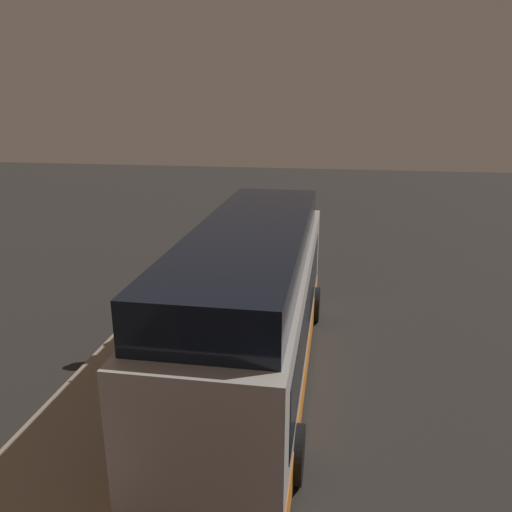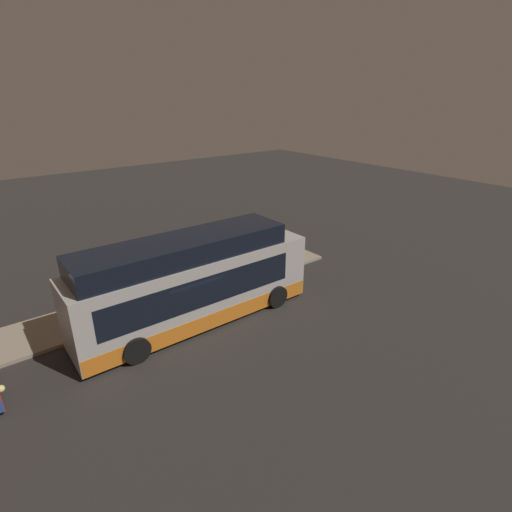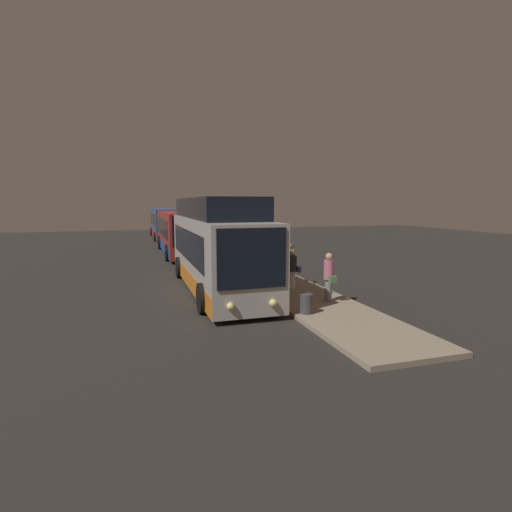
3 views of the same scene
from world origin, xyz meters
The scene contains 9 objects.
ground centered at (0.00, 0.00, 0.00)m, with size 80.00×80.00×0.00m, color #2B2826.
platform centered at (0.00, 3.03, 0.07)m, with size 20.00×2.86×0.15m.
bus_lead centered at (0.42, 0.12, 1.79)m, with size 10.70×2.79×3.96m.
passenger_boarding centered at (1.82, 3.09, 1.00)m, with size 0.43×0.60×1.62m.
passenger_waiting centered at (0.88, 3.38, 1.12)m, with size 0.48×0.64×1.81m.
passenger_with_bags centered at (4.38, 3.49, 1.12)m, with size 0.56×0.40×1.79m.
suitcase centered at (2.07, 2.57, 0.50)m, with size 0.43×0.26×0.93m.
sign_post centered at (0.24, 2.01, 1.74)m, with size 0.10×0.86×2.51m.
trash_bin centered at (5.63, 2.03, 0.47)m, with size 0.44×0.44×0.65m.
Camera 2 is at (-6.78, -13.60, 9.45)m, focal length 28.00 mm.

